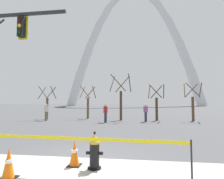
{
  "coord_description": "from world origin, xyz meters",
  "views": [
    {
      "loc": [
        1.6,
        -5.66,
        1.81
      ],
      "look_at": [
        0.13,
        5.0,
        2.5
      ],
      "focal_mm": 29.87,
      "sensor_mm": 36.0,
      "label": 1
    }
  ],
  "objects": [
    {
      "name": "tree_far_left",
      "position": [
        -7.58,
        12.34,
        1.49
      ],
      "size": [
        1.57,
        1.58,
        3.36
      ],
      "color": "brown",
      "rests_on": "ground"
    },
    {
      "name": "tree_left_mid",
      "position": [
        -3.67,
        13.73,
        1.53
      ],
      "size": [
        1.6,
        1.61,
        3.45
      ],
      "color": "brown",
      "rests_on": "ground"
    },
    {
      "name": "tree_right_mid",
      "position": [
        6.73,
        12.72,
        1.57
      ],
      "size": [
        1.64,
        1.65,
        3.54
      ],
      "color": "brown",
      "rests_on": "ground"
    },
    {
      "name": "tree_center_right",
      "position": [
        3.37,
        12.46,
        1.51
      ],
      "size": [
        1.59,
        1.59,
        3.41
      ],
      "color": "#473323",
      "rests_on": "ground"
    },
    {
      "name": "pedestrian_walking_right",
      "position": [
        -6.9,
        10.83,
        0.82
      ],
      "size": [
        0.39,
        0.37,
        1.59
      ],
      "color": "brown",
      "rests_on": "ground"
    },
    {
      "name": "traffic_cone_mid_sidewalk",
      "position": [
        -0.18,
        -0.5,
        0.36
      ],
      "size": [
        0.36,
        0.36,
        0.73
      ],
      "color": "black",
      "rests_on": "ground"
    },
    {
      "name": "caution_tape_barrier",
      "position": [
        0.23,
        -1.09,
        0.66
      ],
      "size": [
        5.14,
        0.31,
        0.96
      ],
      "color": "#232326",
      "rests_on": "ground"
    },
    {
      "name": "pedestrian_standing_center",
      "position": [
        -1.15,
        10.22,
        0.82
      ],
      "size": [
        0.36,
        0.23,
        1.59
      ],
      "color": "#232847",
      "rests_on": "ground"
    },
    {
      "name": "fire_hydrant",
      "position": [
        0.43,
        -0.65,
        0.47
      ],
      "size": [
        0.46,
        0.48,
        0.99
      ],
      "color": "black",
      "rests_on": "ground"
    },
    {
      "name": "pedestrian_walking_left",
      "position": [
        2.3,
        11.32,
        0.82
      ],
      "size": [
        0.39,
        0.3,
        1.59
      ],
      "color": "#232847",
      "rests_on": "ground"
    },
    {
      "name": "monument_arch",
      "position": [
        -0.0,
        69.3,
        21.54
      ],
      "size": [
        54.71,
        2.94,
        49.26
      ],
      "color": "silver",
      "rests_on": "ground"
    },
    {
      "name": "ground_plane",
      "position": [
        0.0,
        0.0,
        0.0
      ],
      "size": [
        240.0,
        240.0,
        0.0
      ],
      "primitive_type": "plane",
      "color": "#474749"
    },
    {
      "name": "tree_center_left",
      "position": [
        -0.02,
        12.34,
        1.96
      ],
      "size": [
        2.03,
        2.04,
        4.4
      ],
      "color": "#473323",
      "rests_on": "ground"
    },
    {
      "name": "traffic_cone_by_hydrant",
      "position": [
        -1.41,
        -1.57,
        0.36
      ],
      "size": [
        0.36,
        0.36,
        0.73
      ],
      "color": "black",
      "rests_on": "ground"
    }
  ]
}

